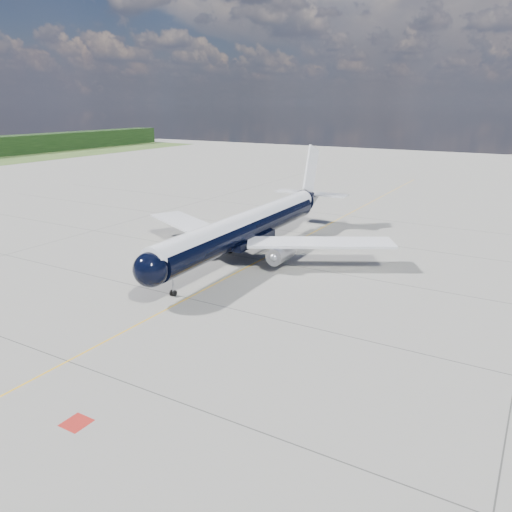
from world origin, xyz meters
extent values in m
plane|color=gray|center=(0.00, 30.00, 0.00)|extent=(320.00, 320.00, 0.00)
cube|color=#EAA80C|center=(0.00, 25.00, 0.00)|extent=(0.16, 160.00, 0.01)
cube|color=maroon|center=(6.80, -10.00, 0.00)|extent=(1.60, 1.60, 0.01)
cylinder|color=black|center=(-2.09, 24.75, 3.82)|extent=(4.44, 34.66, 3.46)
sphere|color=black|center=(-1.57, 6.56, 3.82)|extent=(3.55, 3.55, 3.46)
cone|color=black|center=(-2.69, 46.12, 4.37)|extent=(3.64, 6.46, 3.46)
cylinder|color=silver|center=(-2.09, 24.75, 4.69)|extent=(3.73, 36.46, 2.70)
cube|color=black|center=(-1.56, 6.38, 4.32)|extent=(2.21, 1.15, 0.50)
cube|color=silver|center=(-11.68, 25.84, 3.00)|extent=(17.67, 11.84, 0.29)
cube|color=silver|center=(7.42, 26.39, 3.00)|extent=(17.43, 12.59, 0.29)
cube|color=black|center=(-2.09, 24.75, 2.55)|extent=(4.08, 9.20, 0.91)
cylinder|color=#A9A9B0|center=(-7.95, 22.76, 1.96)|extent=(2.16, 4.24, 2.04)
cylinder|color=#A9A9B0|center=(3.88, 23.10, 1.96)|extent=(2.16, 4.24, 2.04)
sphere|color=gray|center=(-7.89, 20.85, 1.96)|extent=(1.03, 1.03, 1.00)
sphere|color=gray|center=(3.93, 21.19, 1.96)|extent=(1.03, 1.03, 1.00)
cube|color=silver|center=(-7.95, 22.94, 2.64)|extent=(0.28, 2.92, 1.00)
cube|color=silver|center=(3.87, 23.28, 2.64)|extent=(0.28, 2.92, 1.00)
cube|color=silver|center=(-2.68, 45.67, 9.01)|extent=(0.46, 5.78, 7.76)
cube|color=silver|center=(-2.69, 46.12, 5.10)|extent=(11.91, 3.25, 0.20)
cylinder|color=gray|center=(-1.66, 9.74, 1.14)|extent=(0.17, 0.17, 1.91)
cylinder|color=black|center=(-1.84, 9.74, 0.32)|extent=(0.18, 0.64, 0.64)
cylinder|color=black|center=(-1.48, 9.75, 0.32)|extent=(0.18, 0.64, 0.64)
cylinder|color=gray|center=(-5.04, 26.03, 1.23)|extent=(0.24, 0.24, 1.73)
cylinder|color=gray|center=(0.79, 26.20, 1.23)|extent=(0.24, 0.24, 1.73)
cylinder|color=black|center=(-5.02, 25.53, 0.50)|extent=(0.44, 1.01, 1.00)
cylinder|color=black|center=(-5.05, 26.53, 0.50)|extent=(0.44, 1.01, 1.00)
cylinder|color=black|center=(0.80, 25.70, 0.50)|extent=(0.44, 1.01, 1.00)
cylinder|color=black|center=(0.77, 26.70, 0.50)|extent=(0.44, 1.01, 1.00)
camera|label=1|loc=(29.85, -27.29, 19.04)|focal=35.00mm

